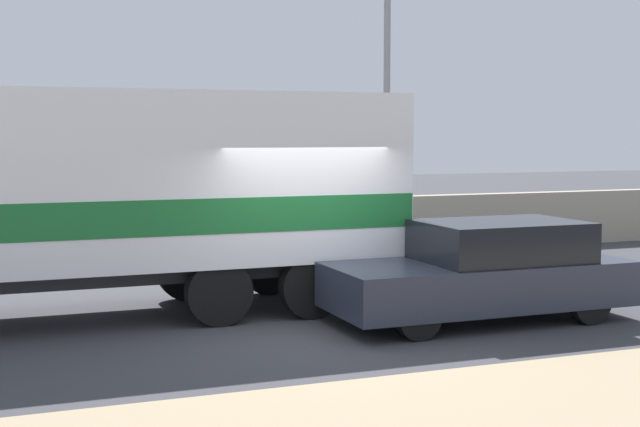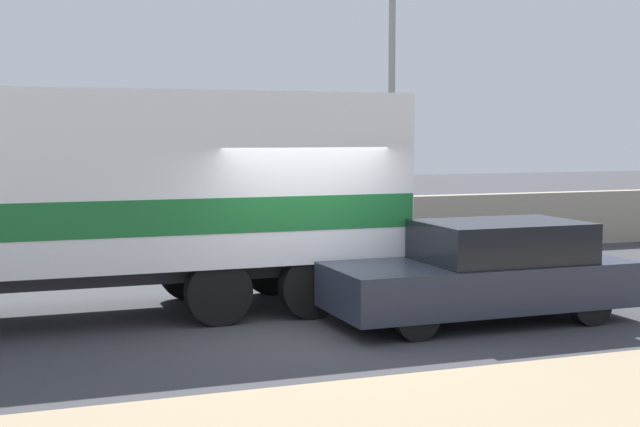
# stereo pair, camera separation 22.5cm
# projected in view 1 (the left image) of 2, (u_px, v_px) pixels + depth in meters

# --- Properties ---
(ground_plane) EXTENTS (80.00, 80.00, 0.00)m
(ground_plane) POSITION_uv_depth(u_px,v_px,m) (324.00, 330.00, 12.23)
(ground_plane) COLOR #38383D
(stone_wall_backdrop) EXTENTS (60.00, 0.35, 1.28)m
(stone_wall_backdrop) POSITION_uv_depth(u_px,v_px,m) (205.00, 233.00, 18.46)
(stone_wall_backdrop) COLOR #A39984
(stone_wall_backdrop) RESTS_ON ground_plane
(street_lamp) EXTENTS (0.56, 0.28, 5.99)m
(street_lamp) POSITION_uv_depth(u_px,v_px,m) (387.00, 93.00, 18.38)
(street_lamp) COLOR gray
(street_lamp) RESTS_ON ground_plane
(box_truck) EXTENTS (8.94, 2.47, 3.29)m
(box_truck) POSITION_uv_depth(u_px,v_px,m) (114.00, 195.00, 12.88)
(box_truck) COLOR navy
(box_truck) RESTS_ON ground_plane
(car_hatchback) EXTENTS (4.40, 1.73, 1.44)m
(car_hatchback) POSITION_uv_depth(u_px,v_px,m) (485.00, 272.00, 12.80)
(car_hatchback) COLOR #282D3D
(car_hatchback) RESTS_ON ground_plane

